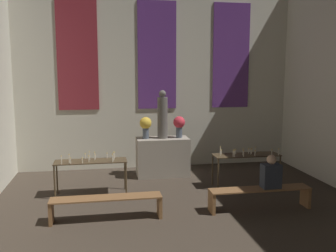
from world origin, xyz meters
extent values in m
cube|color=beige|center=(0.00, 11.98, 2.59)|extent=(7.78, 0.12, 5.17)
cube|color=maroon|center=(-2.11, 11.90, 3.10)|extent=(1.06, 0.03, 2.90)
cube|color=#60337F|center=(0.00, 11.90, 3.10)|extent=(1.06, 0.03, 2.90)
cube|color=#60337F|center=(2.11, 11.90, 3.10)|extent=(1.06, 0.03, 2.90)
cube|color=gray|center=(0.00, 11.00, 0.49)|extent=(1.33, 0.65, 0.98)
cylinder|color=#5B5651|center=(0.00, 11.00, 1.50)|extent=(0.26, 0.26, 1.05)
sphere|color=#5B5651|center=(0.00, 11.00, 2.11)|extent=(0.18, 0.18, 0.18)
cylinder|color=#4C5666|center=(-0.43, 11.00, 1.13)|extent=(0.16, 0.16, 0.30)
sphere|color=gold|center=(-0.43, 11.00, 1.38)|extent=(0.30, 0.30, 0.30)
cylinder|color=#4C5666|center=(0.43, 11.00, 1.13)|extent=(0.16, 0.16, 0.30)
sphere|color=#DB3342|center=(0.43, 11.00, 1.38)|extent=(0.30, 0.30, 0.30)
cube|color=#473823|center=(-1.78, 9.77, 0.74)|extent=(1.55, 0.49, 0.02)
cylinder|color=#473823|center=(-2.53, 9.55, 0.37)|extent=(0.04, 0.04, 0.73)
cylinder|color=#473823|center=(-1.04, 9.55, 0.37)|extent=(0.04, 0.04, 0.73)
cylinder|color=#473823|center=(-2.53, 9.98, 0.37)|extent=(0.04, 0.04, 0.73)
cylinder|color=#473823|center=(-1.04, 9.98, 0.37)|extent=(0.04, 0.04, 0.73)
cylinder|color=silver|center=(-1.28, 9.75, 0.83)|extent=(0.02, 0.02, 0.16)
sphere|color=#F9CC4C|center=(-1.28, 9.75, 0.93)|extent=(0.02, 0.02, 0.02)
cylinder|color=silver|center=(-1.32, 9.57, 0.83)|extent=(0.02, 0.02, 0.16)
sphere|color=#F9CC4C|center=(-1.32, 9.57, 0.93)|extent=(0.02, 0.02, 0.02)
cylinder|color=silver|center=(-1.31, 9.60, 0.82)|extent=(0.02, 0.02, 0.13)
sphere|color=#F9CC4C|center=(-1.31, 9.60, 0.90)|extent=(0.02, 0.02, 0.02)
cylinder|color=silver|center=(-2.19, 9.58, 0.81)|extent=(0.02, 0.02, 0.11)
sphere|color=#F9CC4C|center=(-2.19, 9.58, 0.87)|extent=(0.02, 0.02, 0.02)
cylinder|color=silver|center=(-2.37, 9.58, 0.83)|extent=(0.02, 0.02, 0.16)
sphere|color=#F9CC4C|center=(-2.37, 9.58, 0.93)|extent=(0.02, 0.02, 0.02)
cylinder|color=silver|center=(-1.82, 9.66, 0.81)|extent=(0.02, 0.02, 0.12)
sphere|color=#F9CC4C|center=(-1.82, 9.66, 0.89)|extent=(0.02, 0.02, 0.02)
cylinder|color=silver|center=(-1.95, 9.59, 0.80)|extent=(0.02, 0.02, 0.10)
sphere|color=#F9CC4C|center=(-1.95, 9.59, 0.86)|extent=(0.02, 0.02, 0.02)
cylinder|color=silver|center=(-1.91, 9.98, 0.80)|extent=(0.02, 0.02, 0.10)
sphere|color=#F9CC4C|center=(-1.91, 9.98, 0.87)|extent=(0.02, 0.02, 0.02)
cylinder|color=silver|center=(-1.43, 9.95, 0.80)|extent=(0.02, 0.02, 0.10)
sphere|color=#F9CC4C|center=(-1.43, 9.95, 0.87)|extent=(0.02, 0.02, 0.02)
cylinder|color=silver|center=(-1.26, 9.90, 0.82)|extent=(0.02, 0.02, 0.13)
sphere|color=#F9CC4C|center=(-1.26, 9.90, 0.89)|extent=(0.02, 0.02, 0.02)
cylinder|color=silver|center=(-1.70, 9.83, 0.83)|extent=(0.02, 0.02, 0.16)
sphere|color=#F9CC4C|center=(-1.70, 9.83, 0.92)|extent=(0.02, 0.02, 0.02)
cylinder|color=silver|center=(-2.22, 9.62, 0.84)|extent=(0.02, 0.02, 0.18)
sphere|color=#F9CC4C|center=(-2.22, 9.62, 0.94)|extent=(0.02, 0.02, 0.02)
cylinder|color=silver|center=(-1.69, 9.92, 0.80)|extent=(0.02, 0.02, 0.09)
sphere|color=#F9CC4C|center=(-1.69, 9.92, 0.86)|extent=(0.02, 0.02, 0.02)
cylinder|color=silver|center=(-1.81, 9.83, 0.84)|extent=(0.02, 0.02, 0.18)
sphere|color=#F9CC4C|center=(-1.81, 9.83, 0.94)|extent=(0.02, 0.02, 0.02)
cube|color=#473823|center=(1.78, 9.77, 0.74)|extent=(1.55, 0.49, 0.02)
cylinder|color=#473823|center=(1.04, 9.55, 0.37)|extent=(0.04, 0.04, 0.73)
cylinder|color=#473823|center=(2.53, 9.55, 0.37)|extent=(0.04, 0.04, 0.73)
cylinder|color=#473823|center=(1.04, 9.98, 0.37)|extent=(0.04, 0.04, 0.73)
cylinder|color=#473823|center=(2.53, 9.98, 0.37)|extent=(0.04, 0.04, 0.73)
cylinder|color=silver|center=(2.06, 9.90, 0.81)|extent=(0.02, 0.02, 0.12)
sphere|color=#F9CC4C|center=(2.06, 9.90, 0.89)|extent=(0.02, 0.02, 0.02)
cylinder|color=silver|center=(1.43, 9.58, 0.82)|extent=(0.02, 0.02, 0.14)
sphere|color=#F9CC4C|center=(1.43, 9.58, 0.90)|extent=(0.02, 0.02, 0.02)
cylinder|color=silver|center=(1.40, 9.61, 0.82)|extent=(0.02, 0.02, 0.14)
sphere|color=#F9CC4C|center=(1.40, 9.61, 0.91)|extent=(0.02, 0.02, 0.02)
cylinder|color=silver|center=(1.63, 9.56, 0.82)|extent=(0.02, 0.02, 0.13)
sphere|color=#F9CC4C|center=(1.63, 9.56, 0.89)|extent=(0.02, 0.02, 0.02)
cylinder|color=silver|center=(1.94, 9.84, 0.81)|extent=(0.02, 0.02, 0.11)
sphere|color=#F9CC4C|center=(1.94, 9.84, 0.88)|extent=(0.02, 0.02, 0.02)
cylinder|color=silver|center=(1.21, 9.88, 0.80)|extent=(0.02, 0.02, 0.09)
sphere|color=#F9CC4C|center=(1.21, 9.88, 0.86)|extent=(0.02, 0.02, 0.02)
cylinder|color=silver|center=(2.49, 9.56, 0.82)|extent=(0.02, 0.02, 0.14)
sphere|color=#F9CC4C|center=(2.49, 9.56, 0.90)|extent=(0.02, 0.02, 0.02)
cylinder|color=silver|center=(1.55, 9.85, 0.80)|extent=(0.02, 0.02, 0.10)
sphere|color=#F9CC4C|center=(1.55, 9.85, 0.86)|extent=(0.02, 0.02, 0.02)
cylinder|color=silver|center=(1.67, 9.69, 0.82)|extent=(0.02, 0.02, 0.14)
sphere|color=#F9CC4C|center=(1.67, 9.69, 0.90)|extent=(0.02, 0.02, 0.02)
cylinder|color=silver|center=(1.86, 9.83, 0.81)|extent=(0.02, 0.02, 0.11)
sphere|color=#F9CC4C|center=(1.86, 9.83, 0.88)|extent=(0.02, 0.02, 0.02)
cylinder|color=silver|center=(1.92, 9.58, 0.81)|extent=(0.02, 0.02, 0.12)
sphere|color=#F9CC4C|center=(1.92, 9.58, 0.88)|extent=(0.02, 0.02, 0.02)
cylinder|color=silver|center=(1.89, 9.76, 0.81)|extent=(0.02, 0.02, 0.11)
sphere|color=#F9CC4C|center=(1.89, 9.76, 0.87)|extent=(0.02, 0.02, 0.02)
cylinder|color=silver|center=(1.16, 9.81, 0.84)|extent=(0.02, 0.02, 0.18)
sphere|color=#F9CC4C|center=(1.16, 9.81, 0.94)|extent=(0.02, 0.02, 0.02)
cylinder|color=silver|center=(2.36, 9.66, 0.80)|extent=(0.02, 0.02, 0.10)
sphere|color=#F9CC4C|center=(2.36, 9.66, 0.86)|extent=(0.02, 0.02, 0.02)
cube|color=brown|center=(-1.47, 8.26, 0.42)|extent=(2.00, 0.36, 0.03)
cube|color=brown|center=(-2.45, 8.26, 0.20)|extent=(0.06, 0.32, 0.40)
cube|color=brown|center=(-0.50, 8.26, 0.20)|extent=(0.06, 0.32, 0.40)
cube|color=brown|center=(1.47, 8.26, 0.42)|extent=(2.00, 0.36, 0.03)
cube|color=brown|center=(0.50, 8.26, 0.20)|extent=(0.06, 0.32, 0.40)
cube|color=brown|center=(2.45, 8.26, 0.20)|extent=(0.06, 0.32, 0.40)
cube|color=#282D38|center=(1.69, 8.26, 0.66)|extent=(0.36, 0.24, 0.47)
sphere|color=tan|center=(1.69, 8.26, 0.99)|extent=(0.18, 0.18, 0.18)
camera|label=1|loc=(-1.51, 1.68, 2.68)|focal=40.00mm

